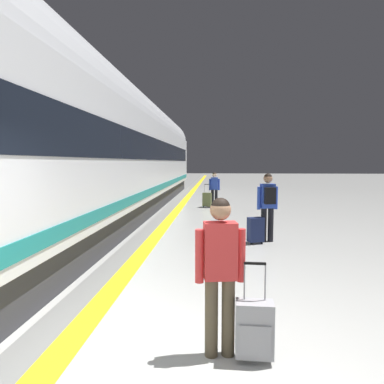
{
  "coord_description": "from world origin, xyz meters",
  "views": [
    {
      "loc": [
        0.58,
        -3.01,
        2.02
      ],
      "look_at": [
        0.01,
        5.07,
        1.33
      ],
      "focal_mm": 32.91,
      "sensor_mm": 36.0,
      "label": 1
    }
  ],
  "objects": [
    {
      "name": "tactile_edge_band",
      "position": [
        -1.39,
        10.0,
        0.0
      ],
      "size": [
        0.6,
        80.0,
        0.01
      ],
      "primitive_type": "cube",
      "color": "slate",
      "rests_on": "ground"
    },
    {
      "name": "passenger_near",
      "position": [
        1.87,
        5.91,
        1.03
      ],
      "size": [
        0.53,
        0.39,
        1.74
      ],
      "color": "black",
      "rests_on": "ground"
    },
    {
      "name": "high_speed_train",
      "position": [
        -3.16,
        6.65,
        2.51
      ],
      "size": [
        2.94,
        36.04,
        4.97
      ],
      "color": "#38383D",
      "rests_on": "ground"
    },
    {
      "name": "passenger_mid",
      "position": [
        0.49,
        12.9,
        0.91
      ],
      "size": [
        0.49,
        0.2,
        1.57
      ],
      "color": "black",
      "rests_on": "ground"
    },
    {
      "name": "ground_plane",
      "position": [
        0.0,
        0.0,
        0.0
      ],
      "size": [
        120.0,
        120.0,
        0.0
      ],
      "primitive_type": "plane",
      "color": "#B7B7B2"
    },
    {
      "name": "safety_line_strip",
      "position": [
        -1.07,
        10.0,
        0.0
      ],
      "size": [
        0.36,
        80.0,
        0.01
      ],
      "primitive_type": "cube",
      "color": "yellow",
      "rests_on": "ground"
    },
    {
      "name": "traveller_foreground",
      "position": [
        0.62,
        0.53,
        0.97
      ],
      "size": [
        0.52,
        0.24,
        1.66
      ],
      "color": "brown",
      "rests_on": "ground"
    },
    {
      "name": "rolling_suitcase_foreground",
      "position": [
        0.97,
        0.45,
        0.34
      ],
      "size": [
        0.39,
        0.25,
        1.01
      ],
      "color": "#9E9EA3",
      "rests_on": "ground"
    },
    {
      "name": "suitcase_mid",
      "position": [
        0.17,
        12.58,
        0.36
      ],
      "size": [
        0.43,
        0.32,
        1.05
      ],
      "color": "#596038",
      "rests_on": "ground"
    },
    {
      "name": "suitcase_near",
      "position": [
        1.55,
        5.65,
        0.36
      ],
      "size": [
        0.43,
        0.35,
        0.66
      ],
      "color": "#19234C",
      "rests_on": "ground"
    }
  ]
}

